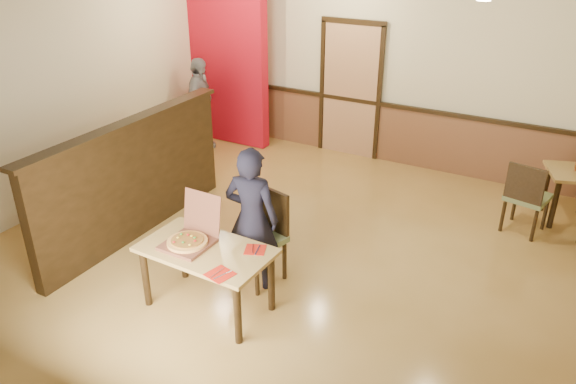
# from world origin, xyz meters

# --- Properties ---
(floor) EXTENTS (7.00, 7.00, 0.00)m
(floor) POSITION_xyz_m (0.00, 0.00, 0.00)
(floor) COLOR tan
(floor) RESTS_ON ground
(ceiling) EXTENTS (7.00, 7.00, 0.00)m
(ceiling) POSITION_xyz_m (0.00, 0.00, 2.80)
(ceiling) COLOR black
(ceiling) RESTS_ON wall_back
(wall_back) EXTENTS (7.00, 0.00, 7.00)m
(wall_back) POSITION_xyz_m (0.00, 3.50, 1.40)
(wall_back) COLOR beige
(wall_back) RESTS_ON floor
(wall_left) EXTENTS (0.00, 7.00, 7.00)m
(wall_left) POSITION_xyz_m (-3.50, 0.00, 1.40)
(wall_left) COLOR beige
(wall_left) RESTS_ON floor
(wainscot_back) EXTENTS (7.00, 0.04, 0.90)m
(wainscot_back) POSITION_xyz_m (0.00, 3.47, 0.45)
(wainscot_back) COLOR brown
(wainscot_back) RESTS_ON floor
(chair_rail_back) EXTENTS (7.00, 0.06, 0.06)m
(chair_rail_back) POSITION_xyz_m (0.00, 3.45, 0.92)
(chair_rail_back) COLOR black
(chair_rail_back) RESTS_ON wall_back
(back_door) EXTENTS (0.90, 0.06, 2.10)m
(back_door) POSITION_xyz_m (-0.80, 3.46, 1.05)
(back_door) COLOR tan
(back_door) RESTS_ON wall_back
(booth_partition) EXTENTS (0.20, 3.10, 1.44)m
(booth_partition) POSITION_xyz_m (-2.00, -0.20, 0.74)
(booth_partition) COLOR black
(booth_partition) RESTS_ON floor
(red_accent_panel) EXTENTS (1.60, 0.20, 2.78)m
(red_accent_panel) POSITION_xyz_m (-2.90, 3.00, 1.40)
(red_accent_panel) COLOR #B70D1F
(red_accent_panel) RESTS_ON floor
(spot_c) EXTENTS (0.14, 0.14, 0.02)m
(spot_c) POSITION_xyz_m (1.40, 1.50, 2.78)
(spot_c) COLOR #FCE8B0
(spot_c) RESTS_ON ceiling
(main_table) EXTENTS (1.29, 0.76, 0.68)m
(main_table) POSITION_xyz_m (-0.36, -1.00, 0.58)
(main_table) COLOR #AD8C49
(main_table) RESTS_ON floor
(diner_chair) EXTENTS (0.60, 0.60, 1.00)m
(diner_chair) POSITION_xyz_m (-0.17, -0.28, 0.54)
(diner_chair) COLOR olive
(diner_chair) RESTS_ON floor
(side_chair_left) EXTENTS (0.55, 0.55, 0.93)m
(side_chair_left) POSITION_xyz_m (2.12, 2.08, 0.51)
(side_chair_left) COLOR olive
(side_chair_left) RESTS_ON floor
(side_table) EXTENTS (0.81, 0.81, 0.69)m
(side_table) POSITION_xyz_m (2.59, 2.69, 0.52)
(side_table) COLOR #AD8C49
(side_table) RESTS_ON floor
(diner) EXTENTS (0.62, 0.46, 1.55)m
(diner) POSITION_xyz_m (-0.19, -0.43, 0.78)
(diner) COLOR black
(diner) RESTS_ON floor
(passerby) EXTENTS (0.61, 0.97, 1.54)m
(passerby) POSITION_xyz_m (-2.99, 2.42, 0.77)
(passerby) COLOR gray
(passerby) RESTS_ON floor
(pizza_box) EXTENTS (0.43, 0.51, 0.46)m
(pizza_box) POSITION_xyz_m (-0.54, -0.99, 0.74)
(pizza_box) COLOR brown
(pizza_box) RESTS_ON main_table
(pizza) EXTENTS (0.46, 0.46, 0.03)m
(pizza) POSITION_xyz_m (-0.54, -1.04, 0.73)
(pizza) COLOR #ECB256
(pizza) RESTS_ON pizza_box
(napkin_near) EXTENTS (0.26, 0.26, 0.01)m
(napkin_near) POSITION_xyz_m (0.01, -1.29, 0.68)
(napkin_near) COLOR red
(napkin_near) RESTS_ON main_table
(napkin_far) EXTENTS (0.25, 0.25, 0.01)m
(napkin_far) POSITION_xyz_m (0.07, -0.79, 0.68)
(napkin_far) COLOR red
(napkin_far) RESTS_ON main_table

